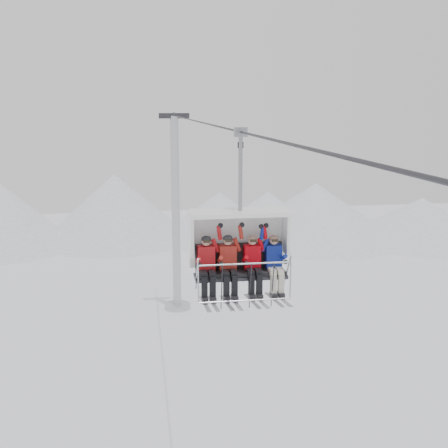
{
  "coord_description": "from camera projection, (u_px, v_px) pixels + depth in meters",
  "views": [
    {
      "loc": [
        -2.33,
        -15.49,
        13.87
      ],
      "look_at": [
        0.0,
        0.0,
        10.59
      ],
      "focal_mm": 45.0,
      "sensor_mm": 36.0,
      "label": 1
    }
  ],
  "objects": [
    {
      "name": "skier_far_left",
      "position": [
        207.0,
        264.0,
        13.29
      ],
      "size": [
        0.41,
        1.69,
        1.62
      ],
      "color": "red",
      "rests_on": "chairlift_carrier"
    },
    {
      "name": "ridgeline",
      "position": [
        148.0,
        216.0,
        58.06
      ],
      "size": [
        72.0,
        21.0,
        7.0
      ],
      "color": "white",
      "rests_on": "ground"
    },
    {
      "name": "skier_far_right",
      "position": [
        274.0,
        262.0,
        13.53
      ],
      "size": [
        0.39,
        1.69,
        1.56
      ],
      "color": "navy",
      "rests_on": "chairlift_carrier"
    },
    {
      "name": "chairlift_carrier",
      "position": [
        239.0,
        241.0,
        13.61
      ],
      "size": [
        2.38,
        1.17,
        3.98
      ],
      "color": "black",
      "rests_on": "haul_cable"
    },
    {
      "name": "skier_center_right",
      "position": [
        253.0,
        263.0,
        13.45
      ],
      "size": [
        0.4,
        1.69,
        1.58
      ],
      "color": "red",
      "rests_on": "chairlift_carrier"
    },
    {
      "name": "lift_tower_right",
      "position": [
        176.0,
        228.0,
        38.28
      ],
      "size": [
        2.0,
        1.8,
        13.48
      ],
      "color": "#B7BABF",
      "rests_on": "ground"
    },
    {
      "name": "skier_center_left",
      "position": [
        228.0,
        264.0,
        13.36
      ],
      "size": [
        0.41,
        1.69,
        1.62
      ],
      "color": "#AA241C",
      "rests_on": "chairlift_carrier"
    },
    {
      "name": "haul_cable",
      "position": [
        224.0,
        128.0,
        15.45
      ],
      "size": [
        0.06,
        50.0,
        0.06
      ],
      "primitive_type": "cylinder",
      "rotation": [
        1.57,
        0.0,
        0.0
      ],
      "color": "#2C2C31",
      "rests_on": "lift_tower_left"
    }
  ]
}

